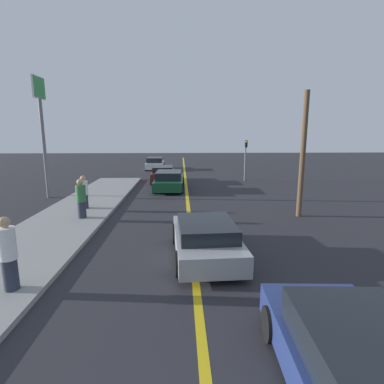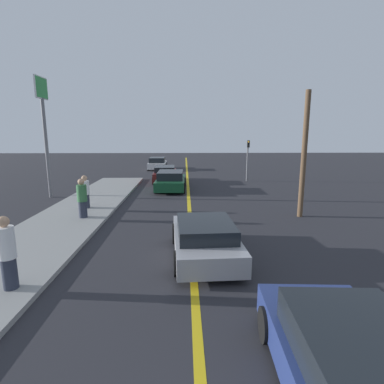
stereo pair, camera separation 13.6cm
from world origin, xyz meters
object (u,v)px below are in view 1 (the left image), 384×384
Objects in this scene: car_far_distant at (169,181)px; roadside_sign at (41,113)px; car_ahead_center at (206,239)px; car_parked_left_lot at (163,174)px; pedestrian_by_sign at (84,192)px; utility_pole at (303,155)px; pedestrian_far_standing at (81,199)px; traffic_light at (245,156)px; car_near_right_lane at (356,362)px; pedestrian_mid_group at (8,254)px; car_oncoming_far at (155,164)px.

car_far_distant is 0.61× the size of roadside_sign.
car_far_distant is 8.73m from roadside_sign.
car_ahead_center is 1.02× the size of car_parked_left_lot.
utility_pole reaches higher than pedestrian_by_sign.
car_parked_left_lot is at bearing 74.47° from pedestrian_far_standing.
traffic_light reaches higher than car_far_distant.
roadside_sign reaches higher than traffic_light.
pedestrian_far_standing is (-6.90, 9.42, 0.38)m from car_near_right_lane.
roadside_sign is at bearing 161.12° from utility_pole.
roadside_sign is at bearing -155.98° from traffic_light.
pedestrian_by_sign is 0.24× the size of roadside_sign.
pedestrian_mid_group is 8.05m from pedestrian_by_sign.
car_oncoming_far is at bearing 69.93° from roadside_sign.
car_ahead_center is 6.67m from pedestrian_far_standing.
car_ahead_center is at bearing -106.36° from traffic_light.
car_oncoming_far is 19.48m from pedestrian_far_standing.
pedestrian_by_sign is (-5.61, 5.94, 0.35)m from car_ahead_center.
car_oncoming_far is 20.87m from utility_pole.
roadside_sign is (-13.26, -5.91, 2.91)m from traffic_light.
car_near_right_lane is 0.99× the size of car_parked_left_lot.
pedestrian_mid_group is (-3.26, -13.61, 0.41)m from car_far_distant.
pedestrian_far_standing is 0.53× the size of traffic_light.
car_far_distant is at bearing 63.99° from pedestrian_far_standing.
pedestrian_by_sign is 13.68m from traffic_light.
traffic_light reaches higher than pedestrian_mid_group.
car_parked_left_lot is 1.03× the size of car_oncoming_far.
pedestrian_by_sign is at bearing 130.26° from car_ahead_center.
roadside_sign is (-3.64, 5.06, 3.97)m from pedestrian_far_standing.
car_near_right_lane reaches higher than car_ahead_center.
car_near_right_lane is at bearing -97.60° from traffic_light.
car_parked_left_lot is at bearing 40.54° from roadside_sign.
pedestrian_far_standing is at bearing -54.24° from roadside_sign.
pedestrian_by_sign reaches higher than car_oncoming_far.
pedestrian_mid_group is at bearing -87.05° from pedestrian_far_standing.
utility_pole reaches higher than car_oncoming_far.
utility_pole is (10.39, -1.35, 1.90)m from pedestrian_by_sign.
car_parked_left_lot is 0.71× the size of utility_pole.
car_near_right_lane is 13.37m from pedestrian_by_sign.
car_oncoming_far is at bearing 97.39° from car_parked_left_lot.
car_far_distant is at bearing -81.01° from car_oncoming_far.
car_ahead_center is 8.18m from pedestrian_by_sign.
car_oncoming_far is 17.77m from pedestrian_by_sign.
pedestrian_by_sign is 0.50× the size of traffic_light.
roadside_sign is (-3.20, 3.30, 4.02)m from pedestrian_by_sign.
car_far_distant reaches higher than car_ahead_center.
car_near_right_lane is 0.93× the size of car_far_distant.
traffic_light reaches higher than pedestrian_by_sign.
pedestrian_mid_group is at bearing -84.59° from pedestrian_by_sign.
car_parked_left_lot is 11.13m from pedestrian_far_standing.
pedestrian_mid_group reaches higher than pedestrian_by_sign.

